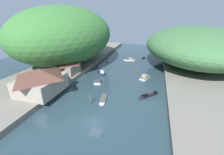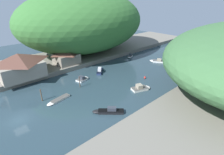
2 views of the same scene
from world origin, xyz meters
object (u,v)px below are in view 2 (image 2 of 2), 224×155
at_px(channel_buoy_near, 145,78).
at_px(boat_mid_channel, 130,56).
at_px(boat_far_upstream, 83,79).
at_px(waterfront_building, 20,65).
at_px(person_on_quay, 27,74).
at_px(boat_near_quay, 141,88).
at_px(boat_cabin_cruiser, 157,61).
at_px(boat_navy_launch, 100,70).
at_px(boat_yellow_tender, 58,100).
at_px(boat_far_right_bank, 183,62).
at_px(boat_red_skiff, 108,111).
at_px(boathouse_shed, 66,56).

bearing_deg(channel_buoy_near, boat_mid_channel, 145.34).
xyz_separation_m(boat_far_upstream, boat_mid_channel, (-5.01, 25.33, 0.03)).
xyz_separation_m(waterfront_building, person_on_quay, (1.59, 0.89, -2.43)).
distance_m(boat_mid_channel, boat_near_quay, 26.40).
xyz_separation_m(boat_far_upstream, person_on_quay, (-9.45, -12.00, 2.02)).
bearing_deg(boat_cabin_cruiser, boat_navy_launch, 129.57).
bearing_deg(boat_far_upstream, boat_near_quay, 13.48).
bearing_deg(boat_near_quay, boat_yellow_tender, -96.81).
height_order(boat_cabin_cruiser, boat_navy_launch, boat_navy_launch).
distance_m(boat_mid_channel, boat_far_right_bank, 19.86).
bearing_deg(boat_yellow_tender, boat_cabin_cruiser, -100.40).
xyz_separation_m(boat_cabin_cruiser, boat_red_skiff, (11.42, -33.81, 0.05)).
distance_m(boat_far_right_bank, boat_navy_launch, 31.11).
height_order(boat_mid_channel, boat_far_right_bank, boat_mid_channel).
bearing_deg(boat_cabin_cruiser, waterfront_building, 125.64).
bearing_deg(boat_near_quay, boat_far_upstream, -131.72).
bearing_deg(boat_far_right_bank, boat_yellow_tender, -93.03).
relative_size(boat_red_skiff, channel_buoy_near, 6.39).
bearing_deg(waterfront_building, person_on_quay, 29.31).
height_order(boat_mid_channel, channel_buoy_near, boat_mid_channel).
bearing_deg(boat_red_skiff, boat_near_quay, -39.80).
height_order(boat_yellow_tender, boat_far_right_bank, boat_yellow_tender).
bearing_deg(boat_near_quay, waterfront_building, -121.10).
xyz_separation_m(boat_cabin_cruiser, person_on_quay, (-14.73, -40.95, 2.05)).
distance_m(boat_near_quay, boat_far_right_bank, 27.63).
bearing_deg(person_on_quay, boat_red_skiff, -94.32).
bearing_deg(boat_far_right_bank, boat_red_skiff, -78.41).
relative_size(boat_far_upstream, channel_buoy_near, 4.73).
bearing_deg(boat_far_right_bank, boat_far_upstream, -103.73).
height_order(boat_cabin_cruiser, boat_red_skiff, boat_red_skiff).
bearing_deg(boat_red_skiff, boat_far_upstream, 26.11).
height_order(boat_yellow_tender, person_on_quay, person_on_quay).
distance_m(boathouse_shed, boat_yellow_tender, 21.75).
height_order(boat_far_right_bank, person_on_quay, person_on_quay).
relative_size(boat_mid_channel, boat_near_quay, 0.63).
bearing_deg(boathouse_shed, boat_red_skiff, -12.82).
distance_m(boat_mid_channel, person_on_quay, 37.65).
distance_m(boat_yellow_tender, boat_red_skiff, 12.49).
bearing_deg(person_on_quay, waterfront_building, 99.73).
xyz_separation_m(waterfront_building, boathouse_shed, (-1.01, 14.57, -0.74)).
xyz_separation_m(boathouse_shed, boat_mid_channel, (7.04, 23.65, -3.68)).
height_order(boat_red_skiff, person_on_quay, person_on_quay).
xyz_separation_m(boathouse_shed, boat_cabin_cruiser, (17.32, 27.27, -3.74)).
height_order(waterfront_building, boat_red_skiff, waterfront_building).
bearing_deg(boat_yellow_tender, boat_mid_channel, -84.38).
bearing_deg(waterfront_building, channel_buoy_near, 50.18).
xyz_separation_m(boat_far_upstream, boat_cabin_cruiser, (5.27, 28.95, -0.03)).
xyz_separation_m(waterfront_building, boat_far_right_bank, (23.10, 48.38, -4.66)).
height_order(boat_far_upstream, boat_near_quay, boat_near_quay).
relative_size(boat_far_upstream, person_on_quay, 2.50).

